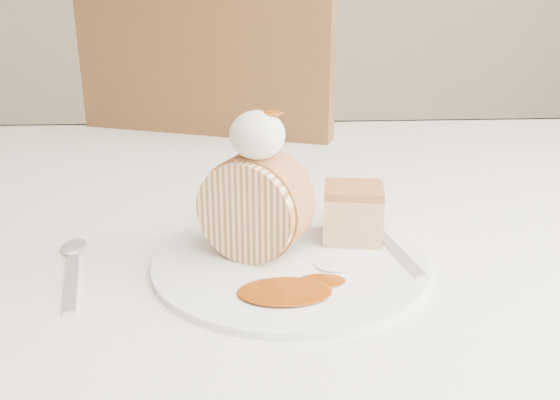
{
  "coord_description": "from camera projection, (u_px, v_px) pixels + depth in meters",
  "views": [
    {
      "loc": [
        -0.08,
        -0.57,
        1.04
      ],
      "look_at": [
        -0.05,
        0.02,
        0.82
      ],
      "focal_mm": 40.0,
      "sensor_mm": 36.0,
      "label": 1
    }
  ],
  "objects": [
    {
      "name": "caramel_drizzle",
      "position": [
        270.0,
        107.0,
        0.59
      ],
      "size": [
        0.03,
        0.02,
        0.01
      ],
      "primitive_type": "ellipsoid",
      "color": "#7A3005",
      "rests_on": "whipped_cream"
    },
    {
      "name": "spoon",
      "position": [
        72.0,
        282.0,
        0.6
      ],
      "size": [
        0.05,
        0.15,
        0.0
      ],
      "primitive_type": "cube",
      "rotation": [
        0.0,
        0.0,
        0.22
      ],
      "color": "silver",
      "rests_on": "table"
    },
    {
      "name": "caramel_pool",
      "position": [
        285.0,
        291.0,
        0.57
      ],
      "size": [
        0.1,
        0.07,
        0.0
      ],
      "primitive_type": null,
      "rotation": [
        0.0,
        0.0,
        -0.14
      ],
      "color": "#7A3005",
      "rests_on": "plate"
    },
    {
      "name": "roulade_slice",
      "position": [
        255.0,
        206.0,
        0.63
      ],
      "size": [
        0.12,
        0.1,
        0.1
      ],
      "primitive_type": "cylinder",
      "rotation": [
        1.57,
        0.0,
        -0.47
      ],
      "color": "beige",
      "rests_on": "plate"
    },
    {
      "name": "plate",
      "position": [
        290.0,
        262.0,
        0.64
      ],
      "size": [
        0.32,
        0.32,
        0.01
      ],
      "primitive_type": "cylinder",
      "rotation": [
        0.0,
        0.0,
        -0.14
      ],
      "color": "white",
      "rests_on": "table"
    },
    {
      "name": "fork",
      "position": [
        397.0,
        251.0,
        0.65
      ],
      "size": [
        0.05,
        0.17,
        0.0
      ],
      "primitive_type": "cube",
      "rotation": [
        0.0,
        0.0,
        0.18
      ],
      "color": "silver",
      "rests_on": "plate"
    },
    {
      "name": "table",
      "position": [
        310.0,
        261.0,
        0.85
      ],
      "size": [
        1.4,
        0.9,
        0.75
      ],
      "color": "white",
      "rests_on": "ground"
    },
    {
      "name": "cake_chunk",
      "position": [
        353.0,
        216.0,
        0.68
      ],
      "size": [
        0.07,
        0.07,
        0.05
      ],
      "primitive_type": "cube",
      "rotation": [
        0.0,
        0.0,
        -0.14
      ],
      "color": "#AF6F42",
      "rests_on": "plate"
    },
    {
      "name": "chair_far",
      "position": [
        231.0,
        198.0,
        1.33
      ],
      "size": [
        0.61,
        0.61,
        1.01
      ],
      "rotation": [
        0.0,
        0.0,
        2.8
      ],
      "color": "brown",
      "rests_on": "ground"
    },
    {
      "name": "whipped_cream",
      "position": [
        257.0,
        135.0,
        0.6
      ],
      "size": [
        0.05,
        0.05,
        0.05
      ],
      "primitive_type": "ellipsoid",
      "color": "silver",
      "rests_on": "roulade_slice"
    }
  ]
}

